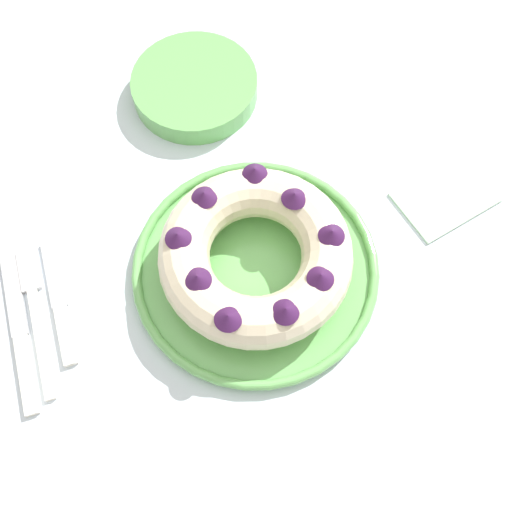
# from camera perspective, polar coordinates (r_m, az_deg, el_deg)

# --- Properties ---
(ground_plane) EXTENTS (8.00, 8.00, 0.00)m
(ground_plane) POSITION_cam_1_polar(r_m,az_deg,el_deg) (1.49, -0.75, -13.35)
(ground_plane) COLOR #4C4742
(dining_table) EXTENTS (1.18, 1.21, 0.77)m
(dining_table) POSITION_cam_1_polar(r_m,az_deg,el_deg) (0.84, -1.30, -4.27)
(dining_table) COLOR silver
(dining_table) RESTS_ON ground_plane
(serving_dish) EXTENTS (0.31, 0.31, 0.02)m
(serving_dish) POSITION_cam_1_polar(r_m,az_deg,el_deg) (0.74, 0.00, -1.28)
(serving_dish) COLOR #6BB760
(serving_dish) RESTS_ON dining_table
(bundt_cake) EXTENTS (0.23, 0.23, 0.07)m
(bundt_cake) POSITION_cam_1_polar(r_m,az_deg,el_deg) (0.71, -0.00, 0.03)
(bundt_cake) COLOR beige
(bundt_cake) RESTS_ON serving_dish
(fork) EXTENTS (0.02, 0.19, 0.01)m
(fork) POSITION_cam_1_polar(r_m,az_deg,el_deg) (0.78, -20.23, -4.91)
(fork) COLOR white
(fork) RESTS_ON dining_table
(serving_knife) EXTENTS (0.02, 0.22, 0.01)m
(serving_knife) POSITION_cam_1_polar(r_m,az_deg,el_deg) (0.77, -21.48, -7.35)
(serving_knife) COLOR white
(serving_knife) RESTS_ON dining_table
(cake_knife) EXTENTS (0.02, 0.17, 0.01)m
(cake_knife) POSITION_cam_1_polar(r_m,az_deg,el_deg) (0.77, -18.09, -4.84)
(cake_knife) COLOR white
(cake_knife) RESTS_ON dining_table
(side_bowl) EXTENTS (0.18, 0.18, 0.03)m
(side_bowl) POSITION_cam_1_polar(r_m,az_deg,el_deg) (0.89, -5.85, 15.74)
(side_bowl) COLOR #6BB760
(side_bowl) RESTS_ON dining_table
(napkin) EXTENTS (0.14, 0.11, 0.00)m
(napkin) POSITION_cam_1_polar(r_m,az_deg,el_deg) (0.84, 17.54, 5.34)
(napkin) COLOR #B2D1B7
(napkin) RESTS_ON dining_table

